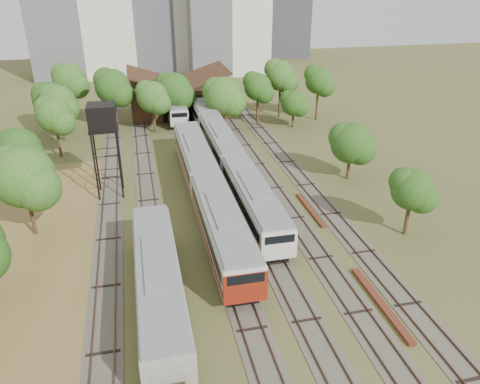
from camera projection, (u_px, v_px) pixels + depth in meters
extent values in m
plane|color=#475123|center=(294.00, 359.00, 30.04)|extent=(240.00, 240.00, 0.00)
cube|color=brown|center=(19.00, 319.00, 33.43)|extent=(14.00, 60.00, 0.04)
cube|color=#4C473D|center=(110.00, 204.00, 49.57)|extent=(2.60, 80.00, 0.06)
cube|color=#472D1E|center=(103.00, 204.00, 49.38)|extent=(0.08, 80.00, 0.14)
cube|color=#472D1E|center=(117.00, 203.00, 49.67)|extent=(0.08, 80.00, 0.14)
cube|color=#4C473D|center=(148.00, 200.00, 50.37)|extent=(2.60, 80.00, 0.06)
cube|color=#472D1E|center=(142.00, 200.00, 50.19)|extent=(0.08, 80.00, 0.14)
cube|color=#472D1E|center=(155.00, 199.00, 50.48)|extent=(0.08, 80.00, 0.14)
cube|color=#4C473D|center=(203.00, 195.00, 51.58)|extent=(2.60, 80.00, 0.06)
cube|color=#472D1E|center=(197.00, 195.00, 51.40)|extent=(0.08, 80.00, 0.14)
cube|color=#472D1E|center=(210.00, 194.00, 51.68)|extent=(0.08, 80.00, 0.14)
cube|color=#4C473D|center=(239.00, 191.00, 52.38)|extent=(2.60, 80.00, 0.06)
cube|color=#472D1E|center=(232.00, 191.00, 52.20)|extent=(0.08, 80.00, 0.14)
cube|color=#472D1E|center=(245.00, 190.00, 52.49)|extent=(0.08, 80.00, 0.14)
cube|color=#4C473D|center=(273.00, 188.00, 53.19)|extent=(2.60, 80.00, 0.06)
cube|color=#472D1E|center=(267.00, 188.00, 53.01)|extent=(0.08, 80.00, 0.14)
cube|color=#472D1E|center=(279.00, 187.00, 53.30)|extent=(0.08, 80.00, 0.14)
cube|color=#4C473D|center=(306.00, 185.00, 54.00)|extent=(2.60, 80.00, 0.06)
cube|color=#472D1E|center=(300.00, 185.00, 53.81)|extent=(0.08, 80.00, 0.14)
cube|color=#472D1E|center=(312.00, 184.00, 54.10)|extent=(0.08, 80.00, 0.14)
cube|color=black|center=(223.00, 246.00, 41.38)|extent=(2.44, 15.64, 0.89)
cube|color=beige|center=(223.00, 228.00, 40.59)|extent=(3.22, 17.00, 2.77)
cube|color=black|center=(223.00, 225.00, 40.45)|extent=(3.28, 15.64, 0.94)
cube|color=slate|center=(223.00, 212.00, 39.90)|extent=(2.96, 16.66, 0.40)
cube|color=maroon|center=(223.00, 236.00, 40.93)|extent=(3.28, 16.66, 0.50)
cube|color=maroon|center=(246.00, 288.00, 33.23)|extent=(3.26, 0.25, 2.50)
cube|color=black|center=(196.00, 170.00, 56.75)|extent=(2.44, 15.64, 0.89)
cube|color=beige|center=(195.00, 156.00, 55.96)|extent=(3.22, 17.00, 2.77)
cube|color=black|center=(195.00, 154.00, 55.82)|extent=(3.28, 15.64, 0.94)
cube|color=slate|center=(194.00, 144.00, 55.27)|extent=(2.96, 16.66, 0.40)
cube|color=maroon|center=(195.00, 162.00, 56.30)|extent=(3.28, 16.66, 0.50)
cube|color=black|center=(253.00, 216.00, 46.46)|extent=(2.28, 15.64, 0.83)
cube|color=beige|center=(253.00, 200.00, 45.71)|extent=(3.01, 17.00, 2.59)
cube|color=black|center=(254.00, 198.00, 45.58)|extent=(3.07, 15.64, 0.88)
cube|color=slate|center=(254.00, 187.00, 45.07)|extent=(2.77, 16.66, 0.37)
cube|color=#1A6A34|center=(253.00, 207.00, 46.03)|extent=(3.07, 16.66, 0.47)
cube|color=beige|center=(279.00, 247.00, 38.35)|extent=(3.05, 0.25, 2.33)
cube|color=black|center=(220.00, 154.00, 61.83)|extent=(2.28, 15.64, 0.83)
cube|color=beige|center=(220.00, 142.00, 61.09)|extent=(3.01, 17.00, 2.59)
cube|color=black|center=(220.00, 140.00, 60.95)|extent=(3.07, 15.64, 0.88)
cube|color=slate|center=(220.00, 131.00, 60.44)|extent=(2.77, 16.66, 0.37)
cube|color=#1A6A34|center=(220.00, 147.00, 61.40)|extent=(3.07, 16.66, 0.47)
cube|color=black|center=(201.00, 117.00, 77.20)|extent=(2.28, 15.64, 0.83)
cube|color=beige|center=(200.00, 107.00, 76.46)|extent=(3.01, 17.00, 2.59)
cube|color=black|center=(200.00, 105.00, 76.32)|extent=(3.07, 15.64, 0.88)
cube|color=slate|center=(200.00, 98.00, 75.82)|extent=(2.77, 16.66, 0.37)
cube|color=#1A6A34|center=(200.00, 111.00, 76.77)|extent=(3.07, 16.66, 0.47)
cube|color=black|center=(175.00, 114.00, 78.66)|extent=(2.11, 14.72, 0.77)
cube|color=beige|center=(174.00, 105.00, 77.97)|extent=(2.78, 16.00, 2.39)
cube|color=black|center=(174.00, 103.00, 77.85)|extent=(2.84, 14.72, 0.81)
cube|color=slate|center=(174.00, 97.00, 77.38)|extent=(2.56, 15.68, 0.34)
cube|color=#1A6A34|center=(175.00, 109.00, 78.26)|extent=(2.84, 15.68, 0.43)
cube|color=beige|center=(180.00, 119.00, 71.04)|extent=(2.82, 0.25, 2.16)
cube|color=black|center=(160.00, 302.00, 34.46)|extent=(2.36, 16.56, 0.86)
cube|color=gray|center=(158.00, 282.00, 33.69)|extent=(3.12, 18.00, 2.69)
cube|color=black|center=(158.00, 279.00, 33.55)|extent=(3.18, 16.56, 0.91)
cube|color=slate|center=(157.00, 265.00, 33.02)|extent=(2.87, 17.64, 0.39)
cylinder|color=black|center=(95.00, 168.00, 48.94)|extent=(0.19, 0.19, 7.43)
cylinder|color=black|center=(120.00, 166.00, 49.45)|extent=(0.19, 0.19, 7.43)
cylinder|color=black|center=(96.00, 160.00, 51.14)|extent=(0.19, 0.19, 7.43)
cylinder|color=black|center=(120.00, 158.00, 51.65)|extent=(0.19, 0.19, 7.43)
cube|color=black|center=(103.00, 129.00, 48.64)|extent=(2.93, 2.93, 0.20)
cube|color=black|center=(102.00, 116.00, 48.05)|extent=(2.79, 2.79, 2.51)
cube|color=brown|center=(381.00, 303.00, 34.76)|extent=(0.58, 8.73, 0.29)
cube|color=brown|center=(310.00, 210.00, 48.24)|extent=(0.46, 7.39, 0.24)
cube|color=#371E14|center=(179.00, 97.00, 79.59)|extent=(16.00, 11.00, 5.50)
cube|color=#371E14|center=(153.00, 79.00, 77.33)|extent=(8.45, 11.55, 2.96)
cube|color=#371E14|center=(201.00, 76.00, 78.94)|extent=(8.45, 11.55, 2.96)
cube|color=black|center=(183.00, 109.00, 75.04)|extent=(6.40, 0.15, 4.12)
cylinder|color=#382616|center=(31.00, 212.00, 43.09)|extent=(0.36, 0.36, 4.63)
sphere|color=#184813|center=(23.00, 177.00, 41.54)|extent=(5.60, 5.60, 5.60)
cylinder|color=#382616|center=(25.00, 172.00, 53.03)|extent=(0.36, 0.36, 3.53)
sphere|color=#184813|center=(20.00, 149.00, 51.85)|extent=(4.64, 4.64, 4.64)
cylinder|color=#382616|center=(59.00, 141.00, 61.15)|extent=(0.36, 0.36, 4.47)
sphere|color=#184813|center=(54.00, 115.00, 59.66)|extent=(4.54, 4.54, 4.54)
cylinder|color=#382616|center=(54.00, 119.00, 70.64)|extent=(0.36, 0.36, 3.92)
sphere|color=#184813|center=(51.00, 100.00, 69.32)|extent=(5.25, 5.25, 5.25)
cylinder|color=#382616|center=(73.00, 102.00, 78.53)|extent=(0.36, 0.36, 4.66)
sphere|color=#184813|center=(70.00, 80.00, 76.97)|extent=(5.51, 5.51, 5.51)
cylinder|color=#382616|center=(62.00, 126.00, 66.97)|extent=(0.36, 0.36, 4.40)
sphere|color=#184813|center=(58.00, 103.00, 65.49)|extent=(4.90, 4.90, 4.90)
cylinder|color=#382616|center=(116.00, 113.00, 71.58)|extent=(0.36, 0.36, 5.18)
sphere|color=#184813|center=(113.00, 87.00, 69.85)|extent=(5.26, 5.26, 5.26)
cylinder|color=#382616|center=(154.00, 119.00, 70.34)|extent=(0.36, 0.36, 4.29)
sphere|color=#184813|center=(152.00, 97.00, 68.90)|extent=(4.62, 4.62, 4.62)
cylinder|color=#382616|center=(175.00, 111.00, 74.53)|extent=(0.36, 0.36, 4.15)
sphere|color=#184813|center=(174.00, 91.00, 73.14)|extent=(5.63, 5.63, 5.63)
cylinder|color=#382616|center=(224.00, 117.00, 71.56)|extent=(0.36, 0.36, 4.09)
sphere|color=#184813|center=(223.00, 96.00, 70.19)|extent=(5.83, 5.83, 5.83)
cylinder|color=#382616|center=(257.00, 110.00, 73.55)|extent=(0.36, 0.36, 4.78)
sphere|color=#184813|center=(258.00, 87.00, 71.94)|extent=(4.22, 4.22, 4.22)
cylinder|color=#382616|center=(280.00, 101.00, 77.36)|extent=(0.36, 0.36, 5.42)
sphere|color=#184813|center=(281.00, 76.00, 75.54)|extent=(4.86, 4.86, 4.86)
cylinder|color=#382616|center=(317.00, 105.00, 76.16)|extent=(0.36, 0.36, 5.05)
sphere|color=#184813|center=(319.00, 81.00, 74.47)|extent=(4.29, 4.29, 4.29)
cylinder|color=#382616|center=(407.00, 217.00, 43.29)|extent=(0.36, 0.36, 3.65)
sphere|color=#184813|center=(412.00, 190.00, 42.07)|extent=(3.80, 3.80, 3.80)
cylinder|color=#382616|center=(349.00, 165.00, 54.92)|extent=(0.36, 0.36, 3.49)
sphere|color=#184813|center=(351.00, 143.00, 53.75)|extent=(4.73, 4.73, 4.73)
cylinder|color=#382616|center=(293.00, 118.00, 72.96)|extent=(0.36, 0.36, 3.03)
sphere|color=#184813|center=(294.00, 103.00, 71.94)|extent=(3.95, 3.95, 3.95)
cube|color=#393A3F|center=(284.00, 3.00, 127.43)|extent=(12.00, 12.00, 28.00)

